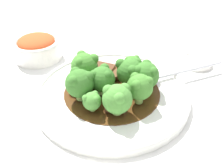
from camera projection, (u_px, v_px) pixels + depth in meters
ground_plane at (112, 97)px, 0.54m from camera, size 4.00×4.00×0.00m
main_plate at (112, 94)px, 0.53m from camera, size 0.31×0.31×0.02m
beef_strip_0 at (102, 69)px, 0.58m from camera, size 0.04×0.05×0.01m
beef_strip_1 at (117, 74)px, 0.57m from camera, size 0.07×0.05×0.01m
beef_strip_2 at (83, 87)px, 0.52m from camera, size 0.05×0.04×0.01m
beef_strip_3 at (102, 82)px, 0.54m from camera, size 0.05×0.05×0.01m
beef_strip_4 at (116, 98)px, 0.50m from camera, size 0.08×0.06×0.01m
broccoli_floret_0 at (80, 83)px, 0.48m from camera, size 0.05×0.05×0.06m
broccoli_floret_1 at (130, 72)px, 0.53m from camera, size 0.06×0.06×0.06m
broccoli_floret_2 at (145, 75)px, 0.52m from camera, size 0.05×0.05×0.06m
broccoli_floret_3 at (140, 87)px, 0.48m from camera, size 0.05×0.05×0.06m
broccoli_floret_4 at (117, 98)px, 0.45m from camera, size 0.05×0.05×0.06m
broccoli_floret_5 at (92, 101)px, 0.47m from camera, size 0.03×0.03×0.04m
broccoli_floret_6 at (86, 65)px, 0.54m from camera, size 0.06×0.06×0.06m
broccoli_floret_7 at (132, 64)px, 0.56m from camera, size 0.04×0.04×0.05m
broccoli_floret_8 at (102, 79)px, 0.50m from camera, size 0.05×0.05×0.06m
serving_spoon at (156, 77)px, 0.55m from camera, size 0.19×0.15×0.01m
side_bowl_kimchi at (37, 47)px, 0.65m from camera, size 0.12×0.12×0.06m
sauce_dish at (196, 62)px, 0.64m from camera, size 0.08×0.08×0.01m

